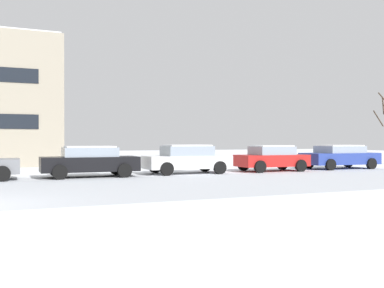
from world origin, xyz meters
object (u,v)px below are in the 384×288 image
parked_car_white (187,159)px  parked_car_red (272,158)px  parked_car_black (90,161)px  parked_car_blue (340,156)px

parked_car_white → parked_car_red: bearing=-2.7°
parked_car_black → parked_car_red: (9.79, 0.01, -0.01)m
parked_car_white → parked_car_blue: bearing=-0.0°
parked_car_black → parked_car_white: (4.89, 0.24, 0.01)m
parked_car_white → parked_car_black: bearing=-177.2°
parked_car_white → parked_car_red: 4.90m
parked_car_black → parked_car_red: 9.79m
parked_car_black → parked_car_blue: (14.68, 0.23, 0.00)m
parked_car_black → parked_car_white: 4.90m
parked_car_black → parked_car_blue: 14.68m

